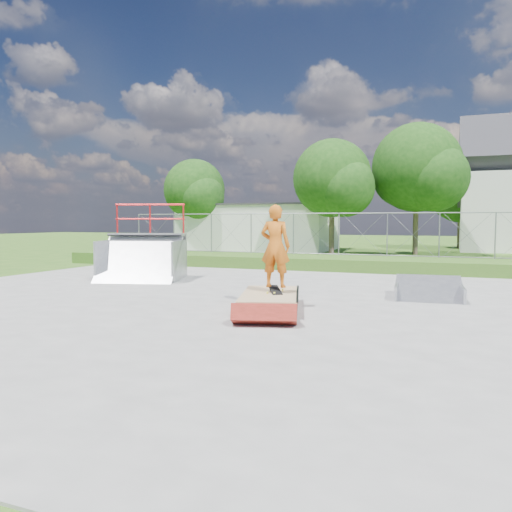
% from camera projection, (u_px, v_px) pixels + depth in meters
% --- Properties ---
extents(ground, '(120.00, 120.00, 0.00)m').
position_uv_depth(ground, '(242.00, 306.00, 11.43)').
color(ground, '#2F5919').
rests_on(ground, ground).
extents(concrete_pad, '(20.00, 16.00, 0.04)m').
position_uv_depth(concrete_pad, '(242.00, 305.00, 11.43)').
color(concrete_pad, gray).
rests_on(concrete_pad, ground).
extents(grass_berm, '(24.00, 3.00, 0.50)m').
position_uv_depth(grass_berm, '(333.00, 263.00, 20.24)').
color(grass_berm, '#2F5919').
rests_on(grass_berm, ground).
extents(grind_box, '(1.87, 2.75, 0.37)m').
position_uv_depth(grind_box, '(270.00, 301.00, 10.96)').
color(grind_box, maroon).
rests_on(grind_box, concrete_pad).
extents(quarter_pipe, '(3.02, 2.75, 2.54)m').
position_uv_depth(quarter_pipe, '(141.00, 242.00, 16.18)').
color(quarter_pipe, '#96989D').
rests_on(quarter_pipe, concrete_pad).
extents(flat_bank_ramp, '(1.71, 1.81, 0.49)m').
position_uv_depth(flat_bank_ramp, '(429.00, 290.00, 12.39)').
color(flat_bank_ramp, '#96989D').
rests_on(flat_bank_ramp, concrete_pad).
extents(skateboard, '(0.57, 0.80, 0.13)m').
position_uv_depth(skateboard, '(275.00, 290.00, 11.05)').
color(skateboard, black).
rests_on(skateboard, grind_box).
extents(skater, '(0.69, 0.47, 1.82)m').
position_uv_depth(skater, '(275.00, 249.00, 10.98)').
color(skater, '#CD6216').
rests_on(skater, grind_box).
extents(concrete_stairs, '(1.50, 1.60, 0.80)m').
position_uv_depth(concrete_stairs, '(144.00, 255.00, 22.57)').
color(concrete_stairs, gray).
rests_on(concrete_stairs, ground).
extents(chain_link_fence, '(20.00, 0.06, 1.80)m').
position_uv_depth(chain_link_fence, '(339.00, 234.00, 21.09)').
color(chain_link_fence, gray).
rests_on(chain_link_fence, grass_berm).
extents(utility_building_flat, '(10.00, 6.00, 3.00)m').
position_uv_depth(utility_building_flat, '(259.00, 228.00, 34.67)').
color(utility_building_flat, white).
rests_on(utility_building_flat, ground).
extents(tree_left_near, '(4.76, 4.48, 6.65)m').
position_uv_depth(tree_left_near, '(336.00, 181.00, 28.34)').
color(tree_left_near, '#4F3C31').
rests_on(tree_left_near, ground).
extents(tree_center, '(5.44, 5.12, 7.60)m').
position_uv_depth(tree_center, '(422.00, 170.00, 28.49)').
color(tree_center, '#4F3C31').
rests_on(tree_center, ground).
extents(tree_left_far, '(4.42, 4.16, 6.18)m').
position_uv_depth(tree_left_far, '(196.00, 192.00, 33.87)').
color(tree_left_far, '#4F3C31').
rests_on(tree_left_far, ground).
extents(tree_back_mid, '(4.08, 3.84, 5.70)m').
position_uv_depth(tree_back_mid, '(464.00, 197.00, 35.17)').
color(tree_back_mid, '#4F3C31').
rests_on(tree_back_mid, ground).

